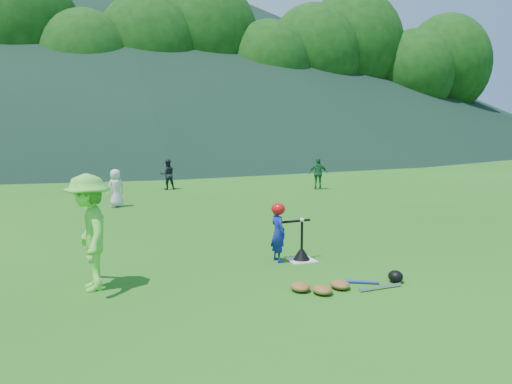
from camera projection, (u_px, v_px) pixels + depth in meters
ground at (302, 261)px, 8.89m from camera, size 120.00×120.00×0.00m
home_plate at (302, 260)px, 8.88m from camera, size 0.45×0.45×0.02m
baseball at (302, 220)px, 8.78m from camera, size 0.08×0.08×0.08m
batter_child at (278, 233)px, 8.77m from camera, size 0.29×0.40×1.02m
adult_coach at (89, 233)px, 7.25m from camera, size 0.73×1.16×1.72m
fielder_a at (116, 188)px, 14.36m from camera, size 0.64×0.56×1.10m
fielder_b at (168, 174)px, 18.09m from camera, size 0.55×0.44×1.10m
fielder_c at (318, 174)px, 18.12m from camera, size 0.73×0.52×1.16m
batting_tee at (302, 254)px, 8.87m from camera, size 0.30×0.30×0.68m
batter_gear at (279, 210)px, 8.72m from camera, size 0.73×0.26×0.38m
equipment_pile at (341, 285)px, 7.38m from camera, size 1.80×0.60×0.19m
outfield_fence at (138, 147)px, 35.00m from camera, size 70.07×0.08×1.33m
tree_line at (130, 48)px, 39.47m from camera, size 70.04×11.40×14.82m
distant_hills at (53, 43)px, 80.92m from camera, size 155.00×140.00×32.00m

